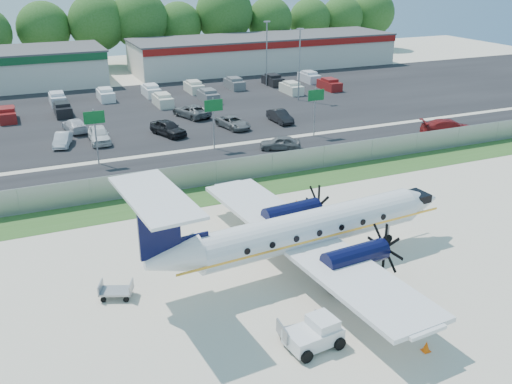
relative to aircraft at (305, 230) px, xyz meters
name	(u,v)px	position (x,y,z in m)	size (l,w,h in m)	color
ground	(295,261)	(-0.15, 0.80, -2.46)	(170.00, 170.00, 0.00)	beige
grass_verge	(226,193)	(-0.15, 12.80, -2.45)	(170.00, 4.00, 0.02)	#2D561E
access_road	(198,165)	(-0.15, 19.80, -2.44)	(170.00, 8.00, 0.02)	black
parking_lot	(143,112)	(-0.15, 40.80, -2.44)	(170.00, 32.00, 0.02)	black
perimeter_fence	(217,173)	(-0.15, 14.80, -1.45)	(120.00, 0.06, 1.99)	gray
building_east	(264,52)	(25.85, 62.78, 0.17)	(44.40, 12.40, 5.24)	silver
sign_left	(95,125)	(-8.15, 23.70, 1.16)	(1.80, 0.26, 5.00)	gray
sign_mid	(214,112)	(2.85, 23.70, 1.16)	(1.80, 0.26, 5.00)	gray
sign_right	(316,102)	(13.85, 23.70, 1.16)	(1.80, 0.26, 5.00)	gray
light_pole_ne	(299,60)	(19.85, 38.80, 2.78)	(0.90, 0.35, 9.09)	gray
light_pole_se	(267,49)	(19.85, 48.80, 2.78)	(0.90, 0.35, 9.09)	gray
tree_line	(97,67)	(-0.15, 74.80, -2.46)	(112.00, 6.00, 14.00)	#255519
aircraft	(305,230)	(0.00, 0.00, 0.00)	(20.63, 20.33, 6.36)	silver
pushback_tug	(315,333)	(-3.04, -6.84, -1.78)	(2.77, 2.13, 1.41)	silver
baggage_cart_near	(116,290)	(-10.88, 1.11, -2.03)	(2.02, 1.64, 0.92)	gray
baggage_cart_far	(302,331)	(-3.47, -6.27, -1.93)	(2.20, 1.40, 1.12)	gray
cone_nose	(373,262)	(3.79, -1.64, -2.17)	(0.42, 0.42, 0.60)	#FD5D08
cone_port_wing	(426,346)	(1.51, -9.31, -2.20)	(0.38, 0.38, 0.54)	#FD5D08
cone_starboard_wing	(296,203)	(3.74, 8.22, -2.21)	(0.37, 0.37, 0.53)	#FD5D08
road_car_mid	(280,149)	(8.61, 21.02, -2.46)	(1.58, 3.93, 1.34)	#595B5E
road_car_east	(448,136)	(26.73, 18.17, -2.46)	(2.39, 5.88, 1.71)	maroon
parked_car_a	(63,146)	(-10.49, 30.60, -2.46)	(1.36, 3.90, 1.28)	silver
parked_car_b	(100,142)	(-6.99, 30.34, -2.46)	(1.93, 4.79, 1.63)	silver
parked_car_c	(169,135)	(0.00, 29.96, -2.46)	(1.88, 4.67, 1.59)	black
parked_car_d	(233,128)	(7.20, 29.84, -2.46)	(2.13, 4.63, 1.29)	#595B5E
parked_car_e	(280,122)	(12.90, 29.93, -2.46)	(1.48, 4.23, 1.39)	black
parked_car_f	(76,131)	(-8.71, 35.41, -2.46)	(1.92, 4.72, 1.37)	silver
parked_car_g	(191,117)	(4.45, 36.18, -2.46)	(2.43, 5.26, 1.46)	#595B5E
far_parking_rows	(134,103)	(-0.15, 45.80, -2.46)	(56.00, 10.00, 1.60)	gray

